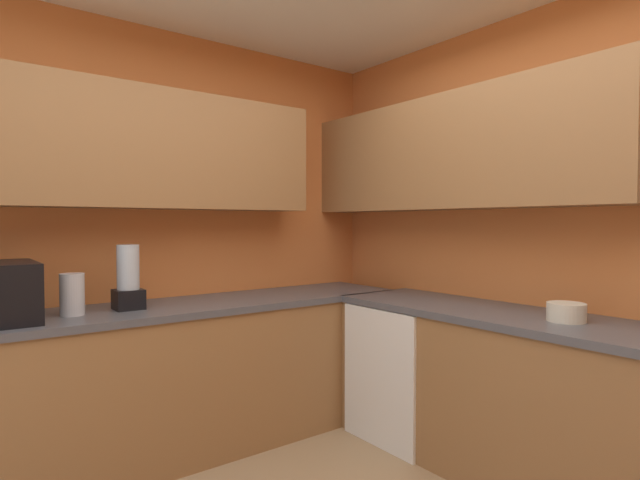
{
  "coord_description": "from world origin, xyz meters",
  "views": [
    {
      "loc": [
        1.31,
        -1.08,
        1.36
      ],
      "look_at": [
        -0.75,
        0.47,
        1.28
      ],
      "focal_mm": 28.41,
      "sensor_mm": 36.0,
      "label": 1
    }
  ],
  "objects": [
    {
      "name": "counter_run_back",
      "position": [
        0.21,
        1.36,
        0.44
      ],
      "size": [
        2.97,
        0.65,
        0.88
      ],
      "color": "olive",
      "rests_on": "ground_plane"
    },
    {
      "name": "room_shell",
      "position": [
        -0.35,
        0.48,
        1.75
      ],
      "size": [
        3.88,
        3.45,
        2.65
      ],
      "color": "#D17238",
      "rests_on": "ground_plane"
    },
    {
      "name": "bowl",
      "position": [
        0.08,
        1.36,
        0.93
      ],
      "size": [
        0.18,
        0.18,
        0.09
      ],
      "primitive_type": "cylinder",
      "color": "beige",
      "rests_on": "counter_run_back"
    },
    {
      "name": "counter_run_left",
      "position": [
        -1.57,
        0.0,
        0.44
      ],
      "size": [
        0.65,
        3.06,
        0.88
      ],
      "color": "olive",
      "rests_on": "ground_plane"
    },
    {
      "name": "dishwasher",
      "position": [
        -0.91,
        1.33,
        0.42
      ],
      "size": [
        0.6,
        0.6,
        0.84
      ],
      "primitive_type": "cube",
      "color": "white",
      "rests_on": "ground_plane"
    },
    {
      "name": "kettle",
      "position": [
        -1.55,
        -0.53,
        0.99
      ],
      "size": [
        0.12,
        0.12,
        0.22
      ],
      "primitive_type": "cylinder",
      "color": "#B7B7BC",
      "rests_on": "counter_run_left"
    },
    {
      "name": "blender_appliance",
      "position": [
        -1.57,
        -0.24,
        1.05
      ],
      "size": [
        0.15,
        0.15,
        0.36
      ],
      "color": "black",
      "rests_on": "counter_run_left"
    }
  ]
}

